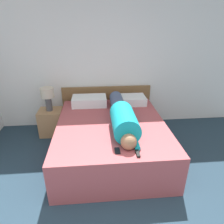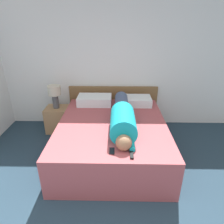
% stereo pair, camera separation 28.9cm
% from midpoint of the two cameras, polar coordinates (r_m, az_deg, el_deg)
% --- Properties ---
extents(wall_back, '(5.61, 0.06, 2.60)m').
position_cam_midpoint_polar(wall_back, '(4.00, 2.80, 14.03)').
color(wall_back, white).
rests_on(wall_back, ground_plane).
extents(bed, '(1.68, 1.98, 0.58)m').
position_cam_midpoint_polar(bed, '(3.28, 2.60, -7.57)').
color(bed, '#A84C51').
rests_on(bed, ground_plane).
extents(headboard, '(1.80, 0.04, 0.83)m').
position_cam_midpoint_polar(headboard, '(4.20, 2.33, 1.87)').
color(headboard, brown).
rests_on(headboard, ground_plane).
extents(nightstand, '(0.43, 0.39, 0.50)m').
position_cam_midpoint_polar(nightstand, '(4.08, -13.27, -2.04)').
color(nightstand, '#A37A51').
rests_on(nightstand, ground_plane).
extents(table_lamp, '(0.24, 0.24, 0.44)m').
position_cam_midpoint_polar(table_lamp, '(3.87, -14.06, 5.20)').
color(table_lamp, '#4C4C51').
rests_on(table_lamp, nightstand).
extents(person_lying, '(0.35, 1.63, 0.35)m').
position_cam_midpoint_polar(person_lying, '(2.98, 5.82, -1.49)').
color(person_lying, '#936B4C').
rests_on(person_lying, bed).
extents(pillow_near_headboard, '(0.63, 0.38, 0.16)m').
position_cam_midpoint_polar(pillow_near_headboard, '(3.79, -2.81, 3.38)').
color(pillow_near_headboard, white).
rests_on(pillow_near_headboard, bed).
extents(pillow_second, '(0.60, 0.38, 0.15)m').
position_cam_midpoint_polar(pillow_second, '(3.81, 8.71, 3.14)').
color(pillow_second, white).
rests_on(pillow_second, bed).
extents(tv_remote, '(0.04, 0.15, 0.02)m').
position_cam_midpoint_polar(tv_remote, '(2.44, 9.09, -12.05)').
color(tv_remote, black).
rests_on(tv_remote, bed).
extents(cell_phone, '(0.06, 0.13, 0.01)m').
position_cam_midpoint_polar(cell_phone, '(2.49, 3.36, -11.15)').
color(cell_phone, black).
rests_on(cell_phone, bed).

